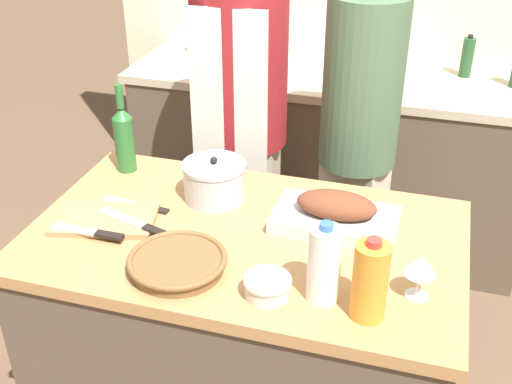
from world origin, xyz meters
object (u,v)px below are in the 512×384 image
at_px(wicker_basket, 177,263).
at_px(knife_chef, 139,224).
at_px(condiment_bottle_tall, 196,37).
at_px(wine_bottle_green, 124,137).
at_px(stock_pot, 215,181).
at_px(person_cook_aproned, 240,113).
at_px(cutting_board, 105,219).
at_px(knife_paring, 138,205).
at_px(roasting_pan, 336,214).
at_px(knife_bread, 90,232).
at_px(juice_jug, 370,281).
at_px(person_cook_guest, 359,132).
at_px(mixing_bowl, 267,285).
at_px(condiment_bottle_short, 467,57).
at_px(milk_jug, 324,264).
at_px(wine_glass_left, 421,267).

distance_m(wicker_basket, knife_chef, 0.24).
bearing_deg(wicker_basket, condiment_bottle_tall, 109.57).
height_order(wicker_basket, wine_bottle_green, wine_bottle_green).
height_order(stock_pot, person_cook_aproned, person_cook_aproned).
xyz_separation_m(cutting_board, stock_pot, (0.28, 0.23, 0.05)).
distance_m(knife_chef, knife_paring, 0.14).
distance_m(roasting_pan, knife_bread, 0.73).
relative_size(roasting_pan, wicker_basket, 1.37).
xyz_separation_m(wine_bottle_green, person_cook_aproned, (0.26, 0.50, -0.08)).
bearing_deg(juice_jug, person_cook_guest, 99.71).
xyz_separation_m(mixing_bowl, juice_jug, (0.26, -0.00, 0.07)).
distance_m(knife_paring, condiment_bottle_short, 1.82).
xyz_separation_m(milk_jug, knife_chef, (-0.59, 0.16, -0.09)).
height_order(wicker_basket, stock_pot, stock_pot).
relative_size(juice_jug, knife_paring, 0.97).
height_order(mixing_bowl, knife_paring, mixing_bowl).
bearing_deg(cutting_board, stock_pot, 40.21).
distance_m(milk_jug, person_cook_aproned, 1.14).
bearing_deg(roasting_pan, knife_bread, -158.58).
height_order(wine_glass_left, knife_chef, wine_glass_left).
xyz_separation_m(roasting_pan, condiment_bottle_tall, (-1.00, 1.42, 0.06)).
height_order(knife_paring, person_cook_guest, person_cook_guest).
xyz_separation_m(milk_jug, condiment_bottle_short, (0.33, 1.81, -0.00)).
bearing_deg(person_cook_guest, juice_jug, -58.89).
bearing_deg(wine_bottle_green, knife_paring, -56.27).
distance_m(roasting_pan, person_cook_guest, 0.68).
height_order(mixing_bowl, person_cook_aproned, person_cook_aproned).
bearing_deg(stock_pot, wine_glass_left, -25.87).
bearing_deg(stock_pot, person_cook_aproned, 99.91).
bearing_deg(wine_glass_left, cutting_board, 174.44).
height_order(wicker_basket, person_cook_aproned, person_cook_aproned).
height_order(knife_chef, person_cook_aproned, person_cook_aproned).
height_order(stock_pot, wine_bottle_green, wine_bottle_green).
distance_m(mixing_bowl, condiment_bottle_short, 1.90).
height_order(wine_glass_left, knife_bread, wine_glass_left).
bearing_deg(cutting_board, person_cook_guest, 52.39).
distance_m(person_cook_aproned, person_cook_guest, 0.48).
relative_size(wicker_basket, knife_paring, 1.17).
relative_size(wicker_basket, stock_pot, 1.34).
height_order(milk_jug, knife_bread, milk_jug).
height_order(wicker_basket, knife_chef, wicker_basket).
distance_m(mixing_bowl, wine_glass_left, 0.39).
relative_size(wicker_basket, knife_bread, 1.21).
bearing_deg(juice_jug, roasting_pan, 111.52).
distance_m(knife_bread, person_cook_guest, 1.15).
bearing_deg(milk_jug, juice_jug, -15.69).
height_order(juice_jug, wine_bottle_green, wine_bottle_green).
distance_m(roasting_pan, wicker_basket, 0.51).
xyz_separation_m(stock_pot, wine_bottle_green, (-0.37, 0.10, 0.06)).
relative_size(knife_chef, person_cook_guest, 0.17).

